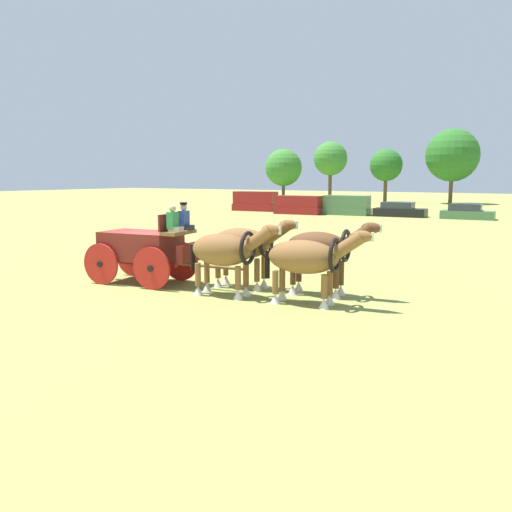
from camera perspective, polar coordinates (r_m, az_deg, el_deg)
The scene contains 15 objects.
ground_plane at distance 18.73m, azimuth -12.13°, elevation -2.78°, with size 220.00×220.00×0.00m, color olive.
show_wagon at distance 18.43m, azimuth -11.82°, elevation 0.93°, with size 5.68×2.20×2.77m.
draft_horse_rear_near at distance 17.17m, azimuth -1.25°, elevation 1.18°, with size 3.06×1.24×2.29m.
draft_horse_rear_off at distance 16.03m, azimuth -3.28°, elevation 0.48°, with size 3.01×1.23×2.24m.
draft_horse_lead_near at distance 16.21m, azimuth 7.05°, elevation 0.68°, with size 3.01×1.20×2.30m.
draft_horse_lead_off at distance 15.00m, azimuth 5.53°, elevation -0.29°, with size 3.12×1.22×2.18m.
parked_vehicle_a at distance 56.44m, azimuth -0.07°, elevation 5.87°, with size 4.87×2.24×2.04m.
parked_vehicle_b at distance 51.67m, azimuth 4.60°, elevation 5.45°, with size 4.70×2.08×1.77m.
parked_vehicle_c at distance 51.22m, azimuth 9.71°, elevation 5.37°, with size 4.47×2.26×1.83m.
parked_vehicle_d at distance 50.07m, azimuth 15.13°, elevation 4.75°, with size 4.71×2.22×1.31m.
parked_vehicle_e at distance 48.93m, azimuth 21.68°, elevation 4.36°, with size 4.43×2.18×1.30m.
tree_a at distance 83.85m, azimuth 2.97°, elevation 9.44°, with size 5.72×5.72×7.83m.
tree_b at distance 78.87m, azimuth 8.00°, elevation 10.28°, with size 4.87×4.87×8.60m.
tree_c at distance 78.15m, azimuth 13.78°, elevation 9.43°, with size 4.54×4.54×7.47m.
tree_d at distance 76.00m, azimuth 20.33°, elevation 10.09°, with size 6.94×6.94×9.85m.
Camera 1 is at (12.82, -13.16, 3.61)m, focal length 37.29 mm.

